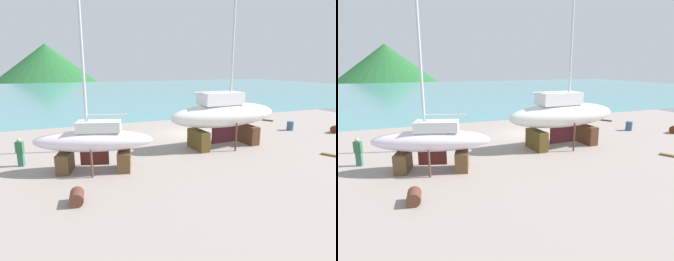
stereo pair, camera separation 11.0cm
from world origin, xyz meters
The scene contains 12 objects.
ground_plane centered at (0.00, -4.72, 0.00)m, with size 45.11×45.11×0.00m, color gray.
sea_water centered at (0.00, 46.62, 0.00)m, with size 150.92×80.11×0.01m, color teal.
headland_hill centered at (-15.99, 157.55, 0.00)m, with size 95.20×95.20×36.47m, color #24602D.
sailboat_large_starboard centered at (-8.48, -6.27, 1.70)m, with size 6.77×3.51×10.49m.
sailboat_mid_port centered at (0.94, -4.46, 2.32)m, with size 8.71×3.03×14.18m.
worker centered at (-12.48, -3.96, 0.88)m, with size 0.50×0.40×1.69m.
barrel_tipped_left centered at (-6.15, 2.54, 0.33)m, with size 0.66×0.66×0.79m, color #552712.
barrel_ochre centered at (9.49, -2.13, 0.40)m, with size 0.58×0.58×0.80m, color #345271.
barrel_tipped_center centered at (-9.72, -10.00, 0.30)m, with size 0.60×0.60×0.89m, color #582F22.
timber_short_skew centered at (6.37, -9.30, 0.06)m, with size 1.61×0.24×0.12m, color brown.
timber_short_cross centered at (10.47, 2.47, 0.07)m, with size 1.75×0.22×0.14m, color brown.
timber_plank_near centered at (-5.07, 2.03, 0.06)m, with size 1.26×0.17×0.12m, color brown.
Camera 2 is at (-9.94, -21.79, 5.76)m, focal length 30.15 mm.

